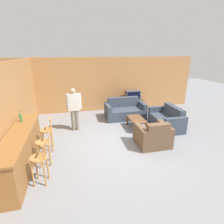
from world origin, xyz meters
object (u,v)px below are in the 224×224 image
at_px(bar_chair_near, 40,161).
at_px(bar_chair_mid, 44,145).
at_px(coffee_table, 137,120).
at_px(bottle, 21,117).
at_px(person_by_window, 74,107).
at_px(loveseat_right, 167,120).
at_px(tv, 133,95).
at_px(table_lamp, 139,92).
at_px(armchair_near, 153,136).
at_px(couch_far, 125,111).
at_px(tv_unit, 132,105).
at_px(bar_chair_far, 47,133).

relative_size(bar_chair_near, bar_chair_mid, 1.00).
relative_size(bar_chair_near, coffee_table, 1.11).
height_order(bottle, person_by_window, person_by_window).
xyz_separation_m(bar_chair_mid, loveseat_right, (4.35, 1.43, -0.26)).
bearing_deg(bar_chair_near, tv, 50.22).
bearing_deg(bar_chair_near, table_lamp, 47.87).
bearing_deg(person_by_window, table_lamp, 28.99).
bearing_deg(armchair_near, person_by_window, 143.95).
height_order(couch_far, armchair_near, couch_far).
height_order(bar_chair_mid, table_lamp, bar_chair_mid).
relative_size(bar_chair_mid, person_by_window, 0.64).
relative_size(tv, table_lamp, 1.57).
height_order(tv_unit, tv, tv).
bearing_deg(person_by_window, tv, 31.60).
bearing_deg(armchair_near, loveseat_right, 45.26).
bearing_deg(armchair_near, bar_chair_mid, -175.01).
relative_size(couch_far, bottle, 5.49).
distance_m(bar_chair_mid, coffee_table, 3.54).
bearing_deg(couch_far, armchair_near, -86.52).
height_order(loveseat_right, tv, tv).
bearing_deg(tv, table_lamp, 0.53).
bearing_deg(bottle, table_lamp, 33.15).
bearing_deg(bar_chair_far, bottle, 179.38).
relative_size(tv_unit, bottle, 3.05).
distance_m(bar_chair_mid, tv, 5.35).
xyz_separation_m(tv, table_lamp, (0.33, 0.00, 0.10)).
distance_m(tv, person_by_window, 3.42).
xyz_separation_m(couch_far, tv, (0.70, 0.97, 0.47)).
distance_m(armchair_near, loveseat_right, 1.61).
distance_m(coffee_table, person_by_window, 2.42).
height_order(loveseat_right, coffee_table, loveseat_right).
distance_m(bar_chair_far, table_lamp, 5.13).
distance_m(bar_chair_mid, couch_far, 4.17).
xyz_separation_m(couch_far, table_lamp, (1.03, 0.97, 0.58)).
bearing_deg(tv_unit, bar_chair_near, -129.76).
distance_m(bar_chair_far, loveseat_right, 4.41).
height_order(loveseat_right, table_lamp, table_lamp).
xyz_separation_m(bottle, table_lamp, (4.71, 3.08, -0.25)).
bearing_deg(loveseat_right, bar_chair_near, -153.81).
xyz_separation_m(bar_chair_mid, table_lamp, (4.08, 3.80, 0.32)).
relative_size(coffee_table, tv_unit, 0.97).
bearing_deg(loveseat_right, armchair_near, -134.74).
xyz_separation_m(armchair_near, tv_unit, (0.54, 3.52, -0.03)).
xyz_separation_m(bar_chair_far, person_by_window, (0.84, 1.29, 0.35)).
bearing_deg(tv, loveseat_right, -76.01).
relative_size(bar_chair_mid, bottle, 3.28).
bearing_deg(table_lamp, bar_chair_far, -142.91).
distance_m(tv_unit, person_by_window, 3.48).
relative_size(bar_chair_near, table_lamp, 2.32).
relative_size(armchair_near, loveseat_right, 0.67).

